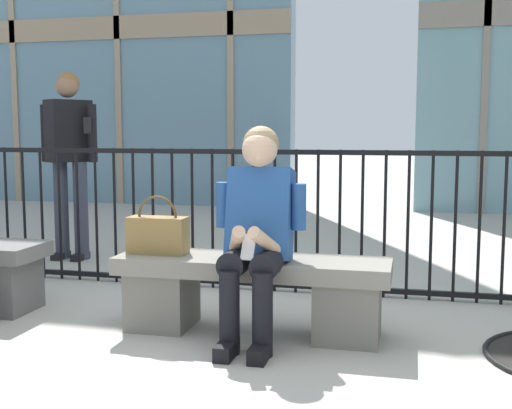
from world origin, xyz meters
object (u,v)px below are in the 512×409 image
at_px(bystander_at_railing, 69,151).
at_px(seated_person_with_phone, 257,227).
at_px(handbag_on_bench, 158,234).
at_px(stone_bench, 252,288).

bearing_deg(bystander_at_railing, seated_person_with_phone, -40.83).
bearing_deg(seated_person_with_phone, handbag_on_bench, 169.50).
xyz_separation_m(stone_bench, seated_person_with_phone, (0.06, -0.13, 0.38)).
bearing_deg(stone_bench, seated_person_with_phone, -65.00).
relative_size(seated_person_with_phone, bystander_at_railing, 0.71).
xyz_separation_m(seated_person_with_phone, handbag_on_bench, (-0.64, 0.12, -0.08)).
relative_size(handbag_on_bench, bystander_at_railing, 0.21).
distance_m(stone_bench, handbag_on_bench, 0.65).
bearing_deg(bystander_at_railing, handbag_on_bench, -48.71).
height_order(stone_bench, bystander_at_railing, bystander_at_railing).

